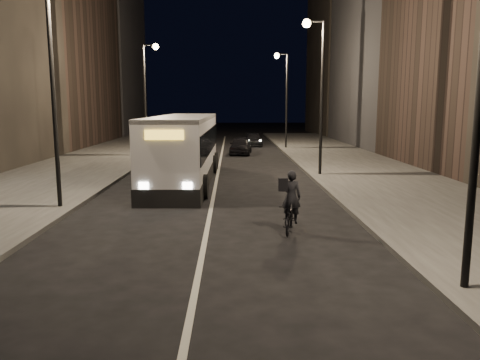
{
  "coord_description": "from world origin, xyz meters",
  "views": [
    {
      "loc": [
        0.77,
        -13.12,
        3.89
      ],
      "look_at": [
        1.05,
        1.67,
        1.5
      ],
      "focal_mm": 35.0,
      "sensor_mm": 36.0,
      "label": 1
    }
  ],
  "objects_px": {
    "streetlight_left_far": "(148,84)",
    "streetlight_left_near": "(59,63)",
    "cyclist_on_bicycle": "(290,212)",
    "car_near": "(241,146)",
    "streetlight_right_far": "(284,87)",
    "streetlight_right_mid": "(317,76)",
    "city_bus": "(184,146)",
    "car_far": "(253,140)",
    "streetlight_right_near": "(471,26)",
    "car_mid": "(188,141)"
  },
  "relations": [
    {
      "from": "streetlight_left_far",
      "to": "streetlight_right_far",
      "type": "bearing_deg",
      "value": 29.36
    },
    {
      "from": "streetlight_right_near",
      "to": "car_mid",
      "type": "height_order",
      "value": "streetlight_right_near"
    },
    {
      "from": "streetlight_right_near",
      "to": "cyclist_on_bicycle",
      "type": "bearing_deg",
      "value": 119.66
    },
    {
      "from": "streetlight_right_mid",
      "to": "car_near",
      "type": "bearing_deg",
      "value": 107.64
    },
    {
      "from": "streetlight_right_mid",
      "to": "car_near",
      "type": "distance_m",
      "value": 13.41
    },
    {
      "from": "car_mid",
      "to": "car_far",
      "type": "xyz_separation_m",
      "value": [
        5.89,
        4.14,
        -0.16
      ]
    },
    {
      "from": "car_mid",
      "to": "streetlight_right_near",
      "type": "bearing_deg",
      "value": 101.64
    },
    {
      "from": "cyclist_on_bicycle",
      "to": "car_near",
      "type": "bearing_deg",
      "value": 105.17
    },
    {
      "from": "streetlight_right_near",
      "to": "car_near",
      "type": "distance_m",
      "value": 28.62
    },
    {
      "from": "car_far",
      "to": "car_mid",
      "type": "bearing_deg",
      "value": -146.21
    },
    {
      "from": "streetlight_right_near",
      "to": "streetlight_right_mid",
      "type": "height_order",
      "value": "same"
    },
    {
      "from": "streetlight_right_far",
      "to": "cyclist_on_bicycle",
      "type": "xyz_separation_m",
      "value": [
        -2.75,
        -27.16,
        -4.71
      ]
    },
    {
      "from": "streetlight_left_near",
      "to": "cyclist_on_bicycle",
      "type": "relative_size",
      "value": 4.17
    },
    {
      "from": "streetlight_left_far",
      "to": "car_mid",
      "type": "bearing_deg",
      "value": 66.93
    },
    {
      "from": "streetlight_right_mid",
      "to": "city_bus",
      "type": "distance_m",
      "value": 7.94
    },
    {
      "from": "streetlight_right_far",
      "to": "city_bus",
      "type": "height_order",
      "value": "streetlight_right_far"
    },
    {
      "from": "streetlight_right_far",
      "to": "streetlight_left_far",
      "type": "bearing_deg",
      "value": -150.64
    },
    {
      "from": "car_mid",
      "to": "car_far",
      "type": "bearing_deg",
      "value": -148.08
    },
    {
      "from": "streetlight_left_near",
      "to": "streetlight_left_far",
      "type": "xyz_separation_m",
      "value": [
        0.0,
        18.0,
        0.0
      ]
    },
    {
      "from": "streetlight_right_near",
      "to": "streetlight_right_mid",
      "type": "distance_m",
      "value": 16.0
    },
    {
      "from": "streetlight_right_mid",
      "to": "streetlight_right_far",
      "type": "xyz_separation_m",
      "value": [
        0.0,
        16.0,
        0.0
      ]
    },
    {
      "from": "streetlight_left_far",
      "to": "city_bus",
      "type": "xyz_separation_m",
      "value": [
        3.73,
        -11.56,
        -3.54
      ]
    },
    {
      "from": "streetlight_right_far",
      "to": "car_mid",
      "type": "height_order",
      "value": "streetlight_right_far"
    },
    {
      "from": "streetlight_left_near",
      "to": "car_far",
      "type": "relative_size",
      "value": 2.05
    },
    {
      "from": "streetlight_right_mid",
      "to": "streetlight_left_far",
      "type": "height_order",
      "value": "same"
    },
    {
      "from": "car_near",
      "to": "cyclist_on_bicycle",
      "type": "bearing_deg",
      "value": -81.87
    },
    {
      "from": "car_far",
      "to": "streetlight_right_far",
      "type": "bearing_deg",
      "value": -57.18
    },
    {
      "from": "car_near",
      "to": "streetlight_left_near",
      "type": "bearing_deg",
      "value": -103.42
    },
    {
      "from": "streetlight_right_mid",
      "to": "car_far",
      "type": "relative_size",
      "value": 2.05
    },
    {
      "from": "streetlight_right_far",
      "to": "car_near",
      "type": "bearing_deg",
      "value": -133.38
    },
    {
      "from": "car_mid",
      "to": "car_near",
      "type": "bearing_deg",
      "value": 139.2
    },
    {
      "from": "streetlight_right_near",
      "to": "city_bus",
      "type": "xyz_separation_m",
      "value": [
        -6.93,
        14.44,
        -3.54
      ]
    },
    {
      "from": "streetlight_right_near",
      "to": "streetlight_left_far",
      "type": "xyz_separation_m",
      "value": [
        -10.66,
        26.0,
        0.0
      ]
    },
    {
      "from": "streetlight_right_mid",
      "to": "streetlight_left_far",
      "type": "relative_size",
      "value": 1.0
    },
    {
      "from": "streetlight_left_near",
      "to": "car_mid",
      "type": "bearing_deg",
      "value": 84.34
    },
    {
      "from": "streetlight_right_far",
      "to": "cyclist_on_bicycle",
      "type": "relative_size",
      "value": 4.17
    },
    {
      "from": "streetlight_right_near",
      "to": "car_mid",
      "type": "relative_size",
      "value": 1.81
    },
    {
      "from": "city_bus",
      "to": "car_near",
      "type": "relative_size",
      "value": 3.12
    },
    {
      "from": "car_far",
      "to": "car_near",
      "type": "bearing_deg",
      "value": -101.44
    },
    {
      "from": "streetlight_right_mid",
      "to": "car_far",
      "type": "height_order",
      "value": "streetlight_right_mid"
    },
    {
      "from": "streetlight_right_far",
      "to": "cyclist_on_bicycle",
      "type": "height_order",
      "value": "streetlight_right_far"
    },
    {
      "from": "car_near",
      "to": "car_far",
      "type": "height_order",
      "value": "car_near"
    },
    {
      "from": "cyclist_on_bicycle",
      "to": "car_far",
      "type": "xyz_separation_m",
      "value": [
        0.31,
        30.77,
        -0.07
      ]
    },
    {
      "from": "car_mid",
      "to": "streetlight_right_mid",
      "type": "bearing_deg",
      "value": 115.14
    },
    {
      "from": "streetlight_right_mid",
      "to": "car_mid",
      "type": "distance_m",
      "value": 18.16
    },
    {
      "from": "cyclist_on_bicycle",
      "to": "streetlight_right_near",
      "type": "bearing_deg",
      "value": -47.77
    },
    {
      "from": "streetlight_left_far",
      "to": "cyclist_on_bicycle",
      "type": "relative_size",
      "value": 4.17
    },
    {
      "from": "streetlight_right_mid",
      "to": "streetlight_right_far",
      "type": "relative_size",
      "value": 1.0
    },
    {
      "from": "streetlight_left_far",
      "to": "streetlight_left_near",
      "type": "bearing_deg",
      "value": -90.0
    },
    {
      "from": "streetlight_left_far",
      "to": "car_mid",
      "type": "relative_size",
      "value": 1.81
    }
  ]
}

